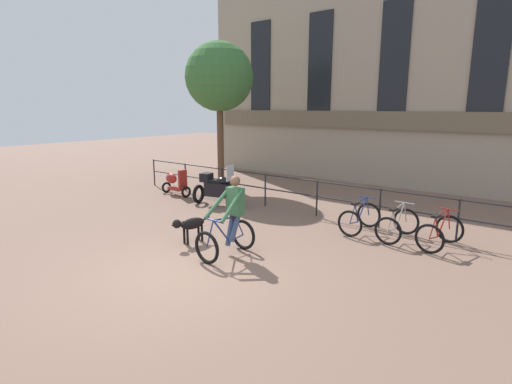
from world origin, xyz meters
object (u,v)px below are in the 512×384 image
(parked_bicycle_mid_left, at_px, (397,225))
(parked_scooter, at_px, (175,182))
(cyclist_with_bike, at_px, (230,220))
(parked_bicycle_near_lamp, at_px, (360,218))
(parked_bicycle_mid_right, at_px, (440,233))
(dog, at_px, (190,225))
(parked_motorcycle, at_px, (218,188))

(parked_bicycle_mid_left, xyz_separation_m, parked_scooter, (-7.99, -0.04, 0.10))
(cyclist_with_bike, bearing_deg, parked_bicycle_near_lamp, 66.67)
(cyclist_with_bike, height_order, parked_scooter, cyclist_with_bike)
(parked_bicycle_near_lamp, distance_m, parked_bicycle_mid_left, 0.96)
(parked_bicycle_mid_right, bearing_deg, parked_bicycle_near_lamp, 9.05)
(dog, distance_m, parked_scooter, 5.38)
(parked_bicycle_mid_right, relative_size, parked_scooter, 0.92)
(parked_bicycle_near_lamp, relative_size, parked_scooter, 0.87)
(parked_motorcycle, distance_m, parked_bicycle_near_lamp, 4.74)
(dog, bearing_deg, parked_bicycle_mid_left, 51.93)
(parked_bicycle_near_lamp, distance_m, parked_scooter, 7.03)
(parked_scooter, bearing_deg, cyclist_with_bike, -114.90)
(parked_motorcycle, relative_size, parked_bicycle_near_lamp, 1.53)
(parked_motorcycle, bearing_deg, parked_scooter, 72.84)
(dog, distance_m, parked_bicycle_near_lamp, 4.26)
(cyclist_with_bike, distance_m, parked_motorcycle, 4.40)
(parked_motorcycle, distance_m, parked_bicycle_mid_right, 6.65)
(parked_bicycle_mid_left, bearing_deg, cyclist_with_bike, 56.46)
(cyclist_with_bike, relative_size, parked_bicycle_mid_right, 1.42)
(parked_bicycle_mid_right, height_order, parked_scooter, parked_scooter)
(cyclist_with_bike, distance_m, parked_bicycle_mid_right, 4.72)
(parked_bicycle_mid_left, xyz_separation_m, parked_bicycle_mid_right, (0.96, 0.00, 0.00))
(cyclist_with_bike, xyz_separation_m, dog, (-1.22, -0.05, -0.31))
(parked_bicycle_near_lamp, height_order, parked_bicycle_mid_right, same)
(parked_bicycle_mid_right, distance_m, parked_scooter, 8.95)
(cyclist_with_bike, height_order, dog, cyclist_with_bike)
(parked_bicycle_near_lamp, bearing_deg, dog, 52.29)
(dog, relative_size, parked_scooter, 0.79)
(parked_motorcycle, bearing_deg, dog, -159.05)
(dog, xyz_separation_m, parked_motorcycle, (-2.00, 3.04, 0.11))
(cyclist_with_bike, distance_m, dog, 1.26)
(cyclist_with_bike, relative_size, parked_bicycle_near_lamp, 1.50)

